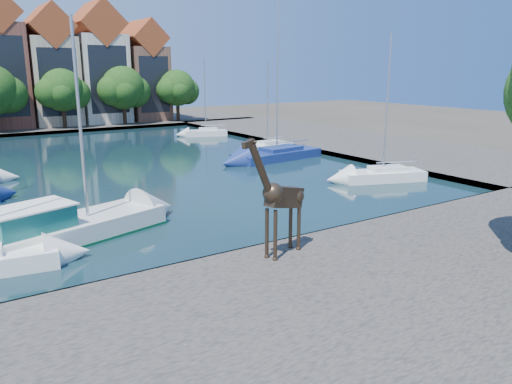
% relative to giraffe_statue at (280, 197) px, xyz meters
% --- Properties ---
extents(ground, '(160.00, 160.00, 0.00)m').
position_rel_giraffe_statue_xyz_m(ground, '(1.48, 1.58, -2.96)').
color(ground, '#38332B').
rests_on(ground, ground).
extents(water_basin, '(38.00, 50.00, 0.08)m').
position_rel_giraffe_statue_xyz_m(water_basin, '(1.48, 25.58, -2.92)').
color(water_basin, black).
rests_on(water_basin, ground).
extents(near_quay, '(50.00, 14.00, 0.50)m').
position_rel_giraffe_statue_xyz_m(near_quay, '(1.48, -5.42, -2.71)').
color(near_quay, '#4D4943').
rests_on(near_quay, ground).
extents(far_quay, '(60.00, 16.00, 0.50)m').
position_rel_giraffe_statue_xyz_m(far_quay, '(1.48, 57.58, -2.71)').
color(far_quay, '#4D4943').
rests_on(far_quay, ground).
extents(right_quay, '(14.00, 52.00, 0.50)m').
position_rel_giraffe_statue_xyz_m(right_quay, '(26.48, 25.58, -2.71)').
color(right_quay, '#4D4943').
rests_on(right_quay, ground).
extents(townhouse_center, '(5.44, 9.18, 16.93)m').
position_rel_giraffe_statue_xyz_m(townhouse_center, '(-2.52, 57.56, 5.40)').
color(townhouse_center, brown).
rests_on(townhouse_center, far_quay).
extents(townhouse_east_inner, '(5.94, 9.18, 15.79)m').
position_rel_giraffe_statue_xyz_m(townhouse_east_inner, '(3.48, 57.56, 4.77)').
color(townhouse_east_inner, '#C3AB8B').
rests_on(townhouse_east_inner, far_quay).
extents(townhouse_east_mid, '(6.43, 9.18, 16.65)m').
position_rel_giraffe_statue_xyz_m(townhouse_east_mid, '(9.98, 57.56, 5.14)').
color(townhouse_east_mid, beige).
rests_on(townhouse_east_mid, far_quay).
extents(townhouse_east_end, '(5.44, 9.18, 14.43)m').
position_rel_giraffe_statue_xyz_m(townhouse_east_end, '(16.48, 57.56, 4.15)').
color(townhouse_east_end, brown).
rests_on(townhouse_east_end, far_quay).
extents(far_tree_mid_east, '(7.02, 5.40, 7.52)m').
position_rel_giraffe_statue_xyz_m(far_tree_mid_east, '(3.58, 52.07, 2.17)').
color(far_tree_mid_east, '#332114').
rests_on(far_tree_mid_east, far_quay).
extents(far_tree_east, '(7.54, 5.80, 7.84)m').
position_rel_giraffe_statue_xyz_m(far_tree_east, '(11.59, 52.07, 2.28)').
color(far_tree_east, '#332114').
rests_on(far_tree_east, far_quay).
extents(far_tree_far_east, '(6.76, 5.20, 7.36)m').
position_rel_giraffe_statue_xyz_m(far_tree_far_east, '(19.58, 52.07, 2.11)').
color(far_tree_far_east, '#332114').
rests_on(far_tree_far_east, far_quay).
extents(giraffe_statue, '(3.46, 1.30, 5.01)m').
position_rel_giraffe_statue_xyz_m(giraffe_statue, '(0.00, 0.00, 0.00)').
color(giraffe_statue, '#322519').
rests_on(giraffe_statue, near_quay).
extents(motorsailer, '(9.97, 5.51, 10.24)m').
position_rel_giraffe_statue_xyz_m(motorsailer, '(-6.94, 7.74, -2.10)').
color(motorsailer, silver).
rests_on(motorsailer, water_basin).
extents(sailboat_right_a, '(6.33, 4.04, 10.29)m').
position_rel_giraffe_statue_xyz_m(sailboat_right_a, '(15.62, 8.77, -2.32)').
color(sailboat_right_a, white).
rests_on(sailboat_right_a, water_basin).
extents(sailboat_right_b, '(8.65, 3.83, 13.66)m').
position_rel_giraffe_statue_xyz_m(sailboat_right_b, '(14.36, 20.16, -2.29)').
color(sailboat_right_b, navy).
rests_on(sailboat_right_b, water_basin).
extents(sailboat_right_c, '(5.41, 2.33, 8.52)m').
position_rel_giraffe_statue_xyz_m(sailboat_right_c, '(16.21, 24.32, -2.33)').
color(sailboat_right_c, silver).
rests_on(sailboat_right_c, water_basin).
extents(sailboat_right_d, '(5.27, 3.51, 9.07)m').
position_rel_giraffe_statue_xyz_m(sailboat_right_d, '(16.48, 37.76, -2.34)').
color(sailboat_right_d, silver).
rests_on(sailboat_right_d, water_basin).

